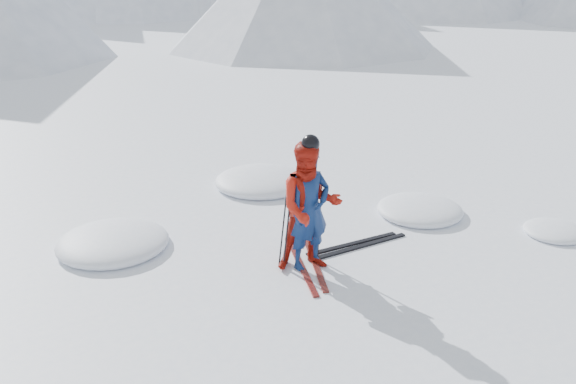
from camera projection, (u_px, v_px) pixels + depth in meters
ground at (394, 242)px, 10.06m from camera, size 160.00×160.00×0.00m
skier_blue at (310, 210)px, 8.95m from camera, size 0.68×0.45×1.85m
skier_red at (310, 207)px, 8.88m from camera, size 1.18×1.07×1.97m
pole_blue_left at (287, 230)px, 9.02m from camera, size 0.12×0.09×1.23m
pole_blue_right at (313, 219)px, 9.38m from camera, size 0.12×0.07×1.23m
pole_red_left at (283, 226)px, 9.04m from camera, size 0.13×0.10×1.31m
pole_red_right at (320, 220)px, 9.27m from camera, size 0.13×0.09×1.31m
ski_worn_left at (302, 268)px, 9.17m from camera, size 0.71×1.61×0.03m
ski_worn_right at (315, 264)px, 9.30m from camera, size 0.82×1.57×0.03m
ski_loose_a at (352, 244)px, 9.95m from camera, size 1.70×0.25×0.03m
ski_loose_b at (363, 246)px, 9.89m from camera, size 1.70×0.20×0.03m
snow_lumps at (269, 212)px, 11.23m from camera, size 7.83×6.23×0.42m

